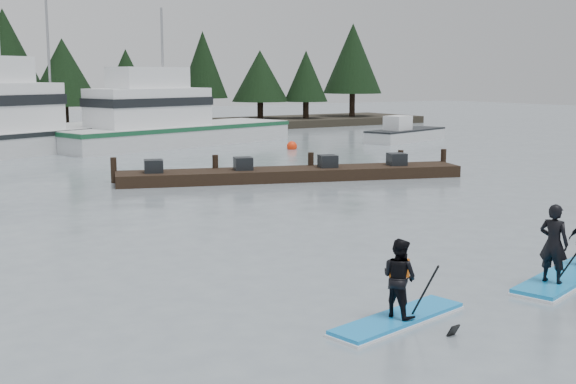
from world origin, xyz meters
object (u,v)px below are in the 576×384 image
fishing_boat_large (10,140)px  floating_dock (292,174)px  fishing_boat_medium (169,134)px  paddleboard_solo (399,290)px  paddleboard_duo (565,257)px

fishing_boat_large → floating_dock: fishing_boat_large is taller
floating_dock → fishing_boat_medium: bearing=103.1°
paddleboard_solo → paddleboard_duo: bearing=-9.5°
fishing_boat_medium → floating_dock: (-1.74, -16.37, -0.42)m
fishing_boat_medium → floating_dock: 16.46m
fishing_boat_medium → floating_dock: bearing=-110.8°
fishing_boat_medium → paddleboard_duo: size_ratio=4.39×
fishing_boat_large → floating_dock: bearing=-89.5°
fishing_boat_medium → paddleboard_duo: fishing_boat_medium is taller
fishing_boat_large → paddleboard_duo: size_ratio=4.85×
paddleboard_duo → paddleboard_solo: bearing=164.6°
fishing_boat_large → floating_dock: 18.11m
fishing_boat_large → paddleboard_duo: 32.03m
fishing_boat_medium → paddleboard_solo: bearing=-121.5°
fishing_boat_large → paddleboard_duo: fishing_boat_large is taller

